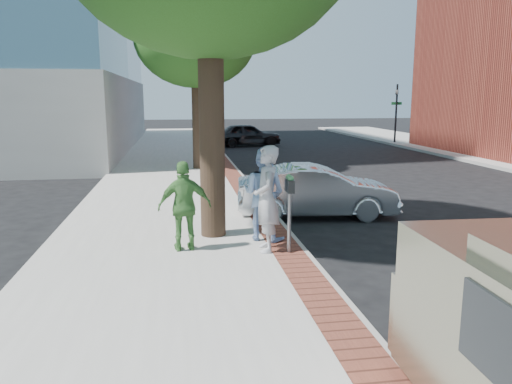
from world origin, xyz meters
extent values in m
plane|color=black|center=(0.00, 0.00, 0.00)|extent=(120.00, 120.00, 0.00)
cube|color=#9E9991|center=(-1.50, 8.00, 0.07)|extent=(5.00, 60.00, 0.15)
cube|color=brown|center=(0.70, 8.00, 0.15)|extent=(0.60, 60.00, 0.01)
cube|color=gray|center=(1.05, 8.00, 0.07)|extent=(0.10, 60.00, 0.15)
cylinder|color=black|center=(0.90, 22.00, 1.90)|extent=(0.12, 0.12, 3.80)
imported|color=black|center=(0.90, 22.00, 3.00)|extent=(0.18, 0.15, 0.90)
cube|color=#1E7238|center=(0.90, 22.00, 2.60)|extent=(0.70, 0.03, 0.18)
cylinder|color=black|center=(12.50, 22.00, 1.90)|extent=(0.12, 0.12, 3.80)
imported|color=black|center=(12.50, 22.00, 3.00)|extent=(0.18, 0.15, 0.90)
cube|color=#1E7238|center=(12.50, 22.00, 2.60)|extent=(0.70, 0.03, 0.18)
cylinder|color=black|center=(-0.60, 1.90, 2.35)|extent=(0.52, 0.52, 4.40)
cylinder|color=black|center=(-0.50, 12.00, 2.08)|extent=(0.40, 0.40, 3.85)
ellipsoid|color=#254A15|center=(-0.50, 12.00, 5.32)|extent=(4.80, 4.80, 3.94)
cylinder|color=gray|center=(0.71, 0.46, 0.72)|extent=(0.07, 0.07, 1.15)
cube|color=#2D3030|center=(0.71, 0.37, 1.42)|extent=(0.12, 0.14, 0.24)
cube|color=#2D3030|center=(0.71, 0.55, 1.42)|extent=(0.12, 0.14, 0.24)
sphere|color=#3F8C4C|center=(0.71, 0.37, 1.57)|extent=(0.11, 0.11, 0.11)
sphere|color=#3F8C4C|center=(0.71, 0.55, 1.57)|extent=(0.11, 0.11, 0.11)
imported|color=#AAA9AE|center=(0.32, 0.63, 1.15)|extent=(0.54, 0.77, 2.00)
imported|color=#88A7D3|center=(0.39, 1.40, 1.09)|extent=(1.16, 1.13, 1.89)
imported|color=#47823B|center=(-1.20, 0.91, 1.00)|extent=(1.03, 0.51, 1.71)
imported|color=silver|center=(2.16, 3.72, 0.66)|extent=(4.15, 1.84, 1.32)
imported|color=black|center=(2.96, 22.35, 0.71)|extent=(4.31, 2.10, 1.42)
cube|color=gray|center=(1.88, -4.14, 0.78)|extent=(2.03, 1.04, 0.87)
cube|color=black|center=(1.89, -3.65, 1.14)|extent=(1.73, 0.08, 0.43)
camera|label=1|loc=(-1.29, -8.33, 3.03)|focal=35.00mm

